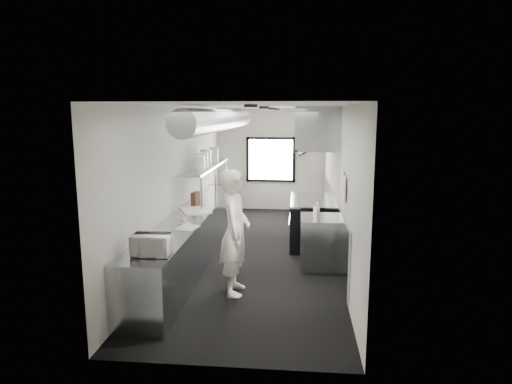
% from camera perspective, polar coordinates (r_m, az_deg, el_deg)
% --- Properties ---
extents(floor, '(3.00, 8.00, 0.01)m').
position_cam_1_polar(floor, '(8.82, 0.17, -7.69)').
color(floor, black).
rests_on(floor, ground).
extents(ceiling, '(3.00, 8.00, 0.01)m').
position_cam_1_polar(ceiling, '(8.40, 0.18, 10.82)').
color(ceiling, silver).
rests_on(ceiling, wall_back).
extents(wall_back, '(3.00, 0.02, 2.80)m').
position_cam_1_polar(wall_back, '(12.45, 1.89, 4.14)').
color(wall_back, beige).
rests_on(wall_back, floor).
extents(wall_front, '(3.00, 0.02, 2.80)m').
position_cam_1_polar(wall_front, '(4.62, -4.46, -6.25)').
color(wall_front, beige).
rests_on(wall_front, floor).
extents(wall_left, '(0.02, 8.00, 2.80)m').
position_cam_1_polar(wall_left, '(8.76, -9.64, 1.46)').
color(wall_left, beige).
rests_on(wall_left, floor).
extents(wall_right, '(0.02, 8.00, 2.80)m').
position_cam_1_polar(wall_right, '(8.49, 10.31, 1.17)').
color(wall_right, beige).
rests_on(wall_right, floor).
extents(wall_cladding, '(0.03, 5.50, 1.10)m').
position_cam_1_polar(wall_cladding, '(8.95, 9.85, -3.91)').
color(wall_cladding, '#949BA2').
rests_on(wall_cladding, wall_right).
extents(hvac_duct, '(0.40, 6.40, 0.40)m').
position_cam_1_polar(hvac_duct, '(8.88, -4.13, 9.15)').
color(hvac_duct, gray).
rests_on(hvac_duct, ceiling).
extents(service_window, '(1.36, 0.05, 1.25)m').
position_cam_1_polar(service_window, '(12.42, 1.88, 4.12)').
color(service_window, white).
rests_on(service_window, wall_back).
extents(exhaust_hood, '(0.81, 2.20, 0.88)m').
position_cam_1_polar(exhaust_hood, '(9.07, 7.58, 8.09)').
color(exhaust_hood, '#949BA2').
rests_on(exhaust_hood, ceiling).
extents(prep_counter, '(0.70, 6.00, 0.90)m').
position_cam_1_polar(prep_counter, '(8.40, -8.02, -5.50)').
color(prep_counter, '#949BA2').
rests_on(prep_counter, floor).
extents(pass_shelf, '(0.45, 3.00, 0.68)m').
position_cam_1_polar(pass_shelf, '(9.64, -6.35, 3.13)').
color(pass_shelf, '#949BA2').
rests_on(pass_shelf, prep_counter).
extents(range, '(0.88, 1.60, 0.94)m').
position_cam_1_polar(range, '(9.33, 6.95, -3.76)').
color(range, black).
rests_on(range, floor).
extents(bottle_station, '(0.65, 0.80, 0.90)m').
position_cam_1_polar(bottle_station, '(7.99, 7.99, -6.31)').
color(bottle_station, '#949BA2').
rests_on(bottle_station, floor).
extents(far_work_table, '(0.70, 1.20, 0.90)m').
position_cam_1_polar(far_work_table, '(11.93, -3.90, -0.75)').
color(far_work_table, '#949BA2').
rests_on(far_work_table, floor).
extents(notice_sheet_a, '(0.02, 0.28, 0.38)m').
position_cam_1_polar(notice_sheet_a, '(7.28, 10.89, 1.26)').
color(notice_sheet_a, white).
rests_on(notice_sheet_a, wall_right).
extents(notice_sheet_b, '(0.02, 0.28, 0.38)m').
position_cam_1_polar(notice_sheet_b, '(6.94, 11.14, 0.41)').
color(notice_sheet_b, white).
rests_on(notice_sheet_b, wall_right).
extents(line_cook, '(0.48, 0.71, 1.88)m').
position_cam_1_polar(line_cook, '(6.69, -2.69, -5.11)').
color(line_cook, white).
rests_on(line_cook, floor).
extents(microwave, '(0.46, 0.36, 0.27)m').
position_cam_1_polar(microwave, '(5.90, -13.15, -6.55)').
color(microwave, silver).
rests_on(microwave, prep_counter).
extents(deli_tub_a, '(0.16, 0.16, 0.09)m').
position_cam_1_polar(deli_tub_a, '(6.33, -14.03, -6.25)').
color(deli_tub_a, '#A8B4A5').
rests_on(deli_tub_a, prep_counter).
extents(deli_tub_b, '(0.14, 0.14, 0.10)m').
position_cam_1_polar(deli_tub_b, '(6.75, -12.77, -5.16)').
color(deli_tub_b, '#A8B4A5').
rests_on(deli_tub_b, prep_counter).
extents(newspaper, '(0.38, 0.43, 0.01)m').
position_cam_1_polar(newspaper, '(7.16, -8.75, -4.51)').
color(newspaper, white).
rests_on(newspaper, prep_counter).
extents(small_plate, '(0.23, 0.23, 0.01)m').
position_cam_1_polar(small_plate, '(7.42, -9.10, -3.96)').
color(small_plate, silver).
rests_on(small_plate, prep_counter).
extents(pastry, '(0.09, 0.09, 0.09)m').
position_cam_1_polar(pastry, '(7.41, -9.11, -3.57)').
color(pastry, tan).
rests_on(pastry, small_plate).
extents(cutting_board, '(0.71, 0.78, 0.02)m').
position_cam_1_polar(cutting_board, '(8.37, -7.68, -2.30)').
color(cutting_board, silver).
rests_on(cutting_board, prep_counter).
extents(knife_block, '(0.15, 0.24, 0.25)m').
position_cam_1_polar(knife_block, '(8.91, -7.69, -0.80)').
color(knife_block, '#522A1D').
rests_on(knife_block, prep_counter).
extents(plate_stack_a, '(0.30, 0.30, 0.28)m').
position_cam_1_polar(plate_stack_a, '(9.01, -7.25, 3.74)').
color(plate_stack_a, silver).
rests_on(plate_stack_a, pass_shelf).
extents(plate_stack_b, '(0.29, 0.29, 0.30)m').
position_cam_1_polar(plate_stack_b, '(9.35, -6.80, 4.05)').
color(plate_stack_b, silver).
rests_on(plate_stack_b, pass_shelf).
extents(plate_stack_c, '(0.29, 0.29, 0.33)m').
position_cam_1_polar(plate_stack_c, '(9.78, -6.38, 4.42)').
color(plate_stack_c, silver).
rests_on(plate_stack_c, pass_shelf).
extents(plate_stack_d, '(0.22, 0.22, 0.33)m').
position_cam_1_polar(plate_stack_d, '(10.37, -5.39, 4.76)').
color(plate_stack_d, silver).
rests_on(plate_stack_d, pass_shelf).
extents(squeeze_bottle_a, '(0.07, 0.07, 0.19)m').
position_cam_1_polar(squeeze_bottle_a, '(7.52, 7.76, -3.09)').
color(squeeze_bottle_a, silver).
rests_on(squeeze_bottle_a, bottle_station).
extents(squeeze_bottle_b, '(0.07, 0.07, 0.20)m').
position_cam_1_polar(squeeze_bottle_b, '(7.70, 7.82, -2.72)').
color(squeeze_bottle_b, silver).
rests_on(squeeze_bottle_b, bottle_station).
extents(squeeze_bottle_c, '(0.07, 0.07, 0.18)m').
position_cam_1_polar(squeeze_bottle_c, '(7.88, 7.56, -2.47)').
color(squeeze_bottle_c, silver).
rests_on(squeeze_bottle_c, bottle_station).
extents(squeeze_bottle_d, '(0.07, 0.07, 0.17)m').
position_cam_1_polar(squeeze_bottle_d, '(8.00, 7.50, -2.31)').
color(squeeze_bottle_d, silver).
rests_on(squeeze_bottle_d, bottle_station).
extents(squeeze_bottle_e, '(0.07, 0.07, 0.19)m').
position_cam_1_polar(squeeze_bottle_e, '(8.17, 7.86, -1.99)').
color(squeeze_bottle_e, silver).
rests_on(squeeze_bottle_e, bottle_station).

